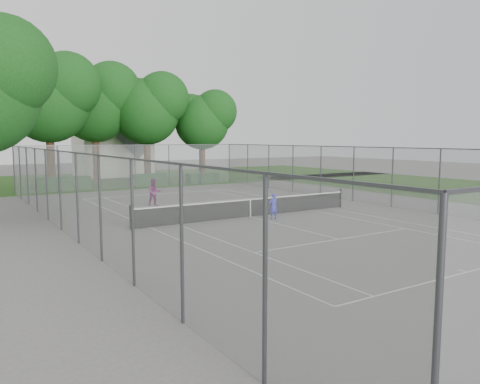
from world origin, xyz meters
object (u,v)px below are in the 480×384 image
house (113,142)px  woman_player (154,192)px  girl_player (273,206)px  tennis_net (250,207)px

house → woman_player: 24.20m
girl_player → woman_player: bearing=-63.9°
tennis_net → house: size_ratio=1.41×
house → woman_player: house is taller
tennis_net → woman_player: bearing=112.9°
girl_player → woman_player: (-3.27, 7.56, 0.17)m
house → girl_player: (-1.61, -31.09, -3.02)m
house → girl_player: size_ratio=6.99×
tennis_net → girl_player: girl_player is taller
woman_player → house: bearing=87.6°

